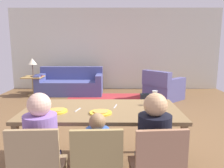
{
  "coord_description": "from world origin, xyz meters",
  "views": [
    {
      "loc": [
        -0.06,
        -4.0,
        1.53
      ],
      "look_at": [
        -0.08,
        -0.21,
        0.85
      ],
      "focal_mm": 35.89,
      "sensor_mm": 36.0,
      "label": 1
    }
  ],
  "objects_px": {
    "person_man": "(43,154)",
    "couch": "(70,84)",
    "dining_chair_woman": "(157,167)",
    "person_woman": "(153,155)",
    "side_table": "(34,83)",
    "armchair": "(163,88)",
    "dining_chair_man": "(38,167)",
    "dining_chair_child": "(97,167)",
    "person_child": "(98,163)",
    "handbag": "(147,99)",
    "wine_glass": "(155,95)",
    "book_lower": "(39,76)",
    "dining_table": "(102,114)",
    "plate_near_child": "(101,113)",
    "table_lamp": "(32,62)",
    "book_upper": "(39,75)",
    "plate_near_man": "(56,111)"
  },
  "relations": [
    {
      "from": "dining_chair_child",
      "to": "dining_chair_man",
      "type": "bearing_deg",
      "value": 180.0
    },
    {
      "from": "person_woman",
      "to": "handbag",
      "type": "distance_m",
      "value": 3.76
    },
    {
      "from": "plate_near_man",
      "to": "plate_near_child",
      "type": "height_order",
      "value": "same"
    },
    {
      "from": "dining_chair_woman",
      "to": "person_woman",
      "type": "height_order",
      "value": "person_woman"
    },
    {
      "from": "couch",
      "to": "book_upper",
      "type": "distance_m",
      "value": 0.97
    },
    {
      "from": "dining_chair_man",
      "to": "person_child",
      "type": "bearing_deg",
      "value": 18.58
    },
    {
      "from": "book_upper",
      "to": "dining_chair_woman",
      "type": "bearing_deg",
      "value": -61.74
    },
    {
      "from": "plate_near_child",
      "to": "dining_chair_child",
      "type": "height_order",
      "value": "dining_chair_child"
    },
    {
      "from": "dining_chair_woman",
      "to": "book_upper",
      "type": "xyz_separation_m",
      "value": [
        -2.59,
        4.82,
        0.13
      ]
    },
    {
      "from": "dining_chair_woman",
      "to": "couch",
      "type": "bearing_deg",
      "value": 108.63
    },
    {
      "from": "person_man",
      "to": "couch",
      "type": "distance_m",
      "value": 4.91
    },
    {
      "from": "armchair",
      "to": "book_upper",
      "type": "height_order",
      "value": "armchair"
    },
    {
      "from": "plate_near_child",
      "to": "plate_near_man",
      "type": "bearing_deg",
      "value": 173.31
    },
    {
      "from": "person_man",
      "to": "dining_chair_woman",
      "type": "height_order",
      "value": "person_man"
    },
    {
      "from": "person_child",
      "to": "couch",
      "type": "height_order",
      "value": "person_child"
    },
    {
      "from": "person_woman",
      "to": "book_lower",
      "type": "xyz_separation_m",
      "value": [
        -2.58,
        4.64,
        0.08
      ]
    },
    {
      "from": "dining_chair_woman",
      "to": "person_man",
      "type": "bearing_deg",
      "value": 170.38
    },
    {
      "from": "plate_near_child",
      "to": "person_woman",
      "type": "height_order",
      "value": "person_woman"
    },
    {
      "from": "person_child",
      "to": "dining_chair_man",
      "type": "bearing_deg",
      "value": -161.42
    },
    {
      "from": "wine_glass",
      "to": "dining_chair_child",
      "type": "distance_m",
      "value": 1.28
    },
    {
      "from": "plate_near_child",
      "to": "couch",
      "type": "bearing_deg",
      "value": 105.06
    },
    {
      "from": "plate_near_child",
      "to": "dining_chair_woman",
      "type": "bearing_deg",
      "value": -51.5
    },
    {
      "from": "person_woman",
      "to": "dining_chair_child",
      "type": "bearing_deg",
      "value": -160.86
    },
    {
      "from": "dining_chair_woman",
      "to": "armchair",
      "type": "xyz_separation_m",
      "value": [
        1.0,
        4.34,
        -0.17
      ]
    },
    {
      "from": "dining_chair_woman",
      "to": "couch",
      "type": "relative_size",
      "value": 0.44
    },
    {
      "from": "dining_chair_woman",
      "to": "couch",
      "type": "height_order",
      "value": "dining_chair_woman"
    },
    {
      "from": "person_man",
      "to": "person_woman",
      "type": "height_order",
      "value": "same"
    },
    {
      "from": "table_lamp",
      "to": "book_upper",
      "type": "height_order",
      "value": "table_lamp"
    },
    {
      "from": "person_child",
      "to": "handbag",
      "type": "bearing_deg",
      "value": 74.8
    },
    {
      "from": "book_lower",
      "to": "book_upper",
      "type": "bearing_deg",
      "value": 69.69
    },
    {
      "from": "plate_near_man",
      "to": "dining_chair_man",
      "type": "bearing_deg",
      "value": -89.65
    },
    {
      "from": "person_woman",
      "to": "side_table",
      "type": "bearing_deg",
      "value": 120.73
    },
    {
      "from": "plate_near_man",
      "to": "dining_chair_woman",
      "type": "height_order",
      "value": "dining_chair_woman"
    },
    {
      "from": "dining_chair_child",
      "to": "armchair",
      "type": "relative_size",
      "value": 0.72
    },
    {
      "from": "person_child",
      "to": "book_lower",
      "type": "xyz_separation_m",
      "value": [
        -2.07,
        4.64,
        0.16
      ]
    },
    {
      "from": "book_lower",
      "to": "person_man",
      "type": "bearing_deg",
      "value": -71.38
    },
    {
      "from": "plate_near_man",
      "to": "handbag",
      "type": "bearing_deg",
      "value": 64.4
    },
    {
      "from": "dining_chair_man",
      "to": "dining_chair_child",
      "type": "height_order",
      "value": "same"
    },
    {
      "from": "side_table",
      "to": "plate_near_man",
      "type": "bearing_deg",
      "value": -67.11
    },
    {
      "from": "wine_glass",
      "to": "book_lower",
      "type": "xyz_separation_m",
      "value": [
        -2.75,
        3.8,
        -0.3
      ]
    },
    {
      "from": "wine_glass",
      "to": "dining_chair_man",
      "type": "height_order",
      "value": "wine_glass"
    },
    {
      "from": "dining_chair_man",
      "to": "person_woman",
      "type": "bearing_deg",
      "value": 9.78
    },
    {
      "from": "person_woman",
      "to": "book_upper",
      "type": "bearing_deg",
      "value": 119.06
    },
    {
      "from": "dining_table",
      "to": "armchair",
      "type": "relative_size",
      "value": 1.54
    },
    {
      "from": "dining_table",
      "to": "plate_near_child",
      "type": "height_order",
      "value": "plate_near_child"
    },
    {
      "from": "book_lower",
      "to": "dining_chair_man",
      "type": "bearing_deg",
      "value": -71.94
    },
    {
      "from": "dining_chair_woman",
      "to": "person_woman",
      "type": "xyz_separation_m",
      "value": [
        -0.01,
        0.17,
        0.02
      ]
    },
    {
      "from": "person_man",
      "to": "handbag",
      "type": "relative_size",
      "value": 3.47
    },
    {
      "from": "dining_chair_child",
      "to": "book_upper",
      "type": "relative_size",
      "value": 3.95
    },
    {
      "from": "person_child",
      "to": "plate_near_man",
      "type": "bearing_deg",
      "value": 133.27
    }
  ]
}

